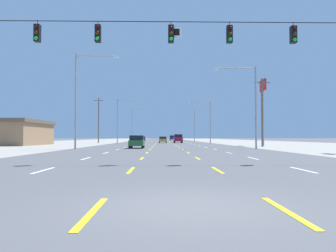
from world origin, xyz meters
The scene contains 20 objects.
ground_plane centered at (0.00, 66.00, 0.00)m, with size 572.00×572.00×0.00m, color #4C4C4F.
lot_apron_left centered at (-24.75, 66.00, 0.00)m, with size 28.00×440.00×0.01m, color gray.
lot_apron_right centered at (24.75, 66.00, 0.00)m, with size 28.00×440.00×0.01m, color gray.
lane_markings centered at (0.00, 104.50, 0.01)m, with size 10.64×227.60×0.01m.
signal_span_wire centered at (-0.07, 11.24, 5.17)m, with size 27.46×0.53×8.67m.
hatchback_inner_left_nearest centered at (-3.50, 33.86, 0.78)m, with size 1.72×3.90×1.54m.
sedan_center_turn_near centered at (-0.22, 71.09, 0.76)m, with size 1.80×4.50×1.46m.
suv_inner_right_mid centered at (3.33, 71.50, 1.03)m, with size 1.98×4.90×1.98m.
hatchback_far_left_midfar centered at (-6.94, 107.42, 0.78)m, with size 1.72×3.90×1.54m.
suv_inner_right_far centered at (3.70, 127.02, 1.03)m, with size 1.98×4.90×1.98m.
storefront_left_row_1 centered at (-25.44, 49.90, 2.11)m, with size 9.83×14.58×4.17m.
pole_sign_right_row_1 centered at (15.54, 45.87, 8.20)m, with size 0.24×2.75×10.45m.
streetlight_left_row_0 centered at (-9.66, 30.97, 6.24)m, with size 4.83×0.26×10.74m.
streetlight_right_row_0 centered at (9.61, 30.97, 5.54)m, with size 4.79×0.26×9.39m.
streetlight_left_row_1 centered at (-9.63, 66.25, 5.64)m, with size 4.76×0.26×9.60m.
streetlight_right_row_1 centered at (9.54, 66.25, 5.41)m, with size 5.10×0.26×9.09m.
streetlight_left_row_2 centered at (-9.86, 101.53, 5.96)m, with size 3.45×0.26×10.53m.
streetlight_right_row_2 centered at (9.76, 101.53, 6.05)m, with size 4.16×0.26×10.52m.
utility_pole_right_row_0 centered at (13.58, 39.93, 4.99)m, with size 2.20×0.26×9.59m.
utility_pole_left_row_1 centered at (-15.22, 71.58, 5.45)m, with size 2.20×0.26×10.50m.
Camera 1 is at (-0.51, -6.54, 1.35)m, focal length 35.78 mm.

